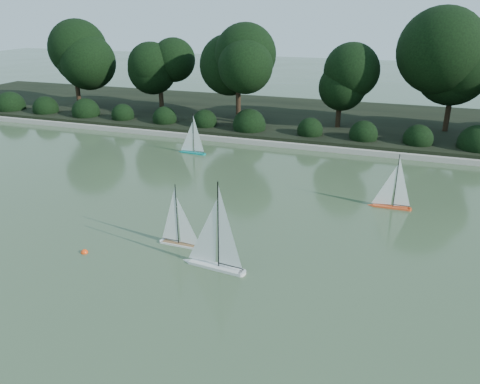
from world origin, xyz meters
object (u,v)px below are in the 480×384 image
Objects in this scene: sailboat_white_a at (211,253)px; sailboat_white_b at (183,236)px; race_buoy at (85,253)px; sailboat_orange at (389,199)px; sailboat_teal at (191,147)px.

sailboat_white_b is (-0.88, 0.61, -0.07)m from sailboat_white_a.
sailboat_white_a reaches higher than race_buoy.
sailboat_white_a is 5.23m from sailboat_orange.
sailboat_white_b reaches higher than sailboat_teal.
race_buoy is (0.83, -7.17, -0.23)m from sailboat_teal.
sailboat_orange is (4.04, 3.56, 0.01)m from sailboat_white_b.
sailboat_white_a reaches higher than sailboat_white_b.
sailboat_white_a reaches higher than sailboat_teal.
sailboat_white_a is at bearing -62.54° from sailboat_teal.
sailboat_white_a reaches higher than sailboat_orange.
sailboat_orange reaches higher than sailboat_teal.
sailboat_orange is 10.21× the size of race_buoy.
sailboat_white_b is at bearing 145.54° from sailboat_white_a.
sailboat_teal is (-3.55, 6.84, -0.07)m from sailboat_white_a.
sailboat_orange is at bearing 41.34° from sailboat_white_b.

